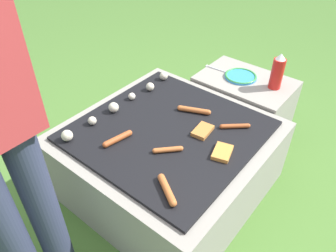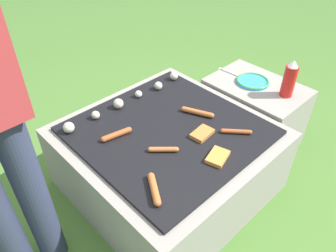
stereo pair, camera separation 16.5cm
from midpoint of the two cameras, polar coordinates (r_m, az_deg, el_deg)
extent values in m
plane|color=#47702D|center=(1.95, -2.46, -10.05)|extent=(14.00, 14.00, 0.00)
cube|color=gray|center=(1.81, -2.63, -5.93)|extent=(0.97, 0.97, 0.39)
cube|color=black|center=(1.67, -2.83, -0.89)|extent=(0.85, 0.85, 0.02)
cube|color=gray|center=(2.22, 10.69, 3.31)|extent=(0.40, 0.58, 0.41)
cylinder|color=#2D334C|center=(1.41, -29.22, -16.37)|extent=(0.12, 0.12, 0.82)
cylinder|color=#2D334C|center=(1.43, -24.13, -13.23)|extent=(0.12, 0.12, 0.82)
cylinder|color=#B7602D|center=(1.77, 1.90, 2.69)|extent=(0.09, 0.16, 0.03)
sphere|color=#B7602D|center=(1.76, 4.40, 2.29)|extent=(0.03, 0.03, 0.03)
sphere|color=#B7602D|center=(1.79, -0.57, 3.07)|extent=(0.03, 0.03, 0.03)
cylinder|color=#B7602D|center=(1.53, -3.12, -4.26)|extent=(0.11, 0.10, 0.02)
sphere|color=#B7602D|center=(1.53, -0.84, -4.06)|extent=(0.02, 0.02, 0.02)
sphere|color=#B7602D|center=(1.53, -5.42, -4.46)|extent=(0.02, 0.02, 0.02)
cylinder|color=#A34C23|center=(1.68, 8.87, -0.12)|extent=(0.11, 0.12, 0.02)
sphere|color=#A34C23|center=(1.67, 6.59, -0.19)|extent=(0.02, 0.02, 0.02)
sphere|color=#A34C23|center=(1.70, 11.13, -0.05)|extent=(0.02, 0.02, 0.02)
cylinder|color=#A34C23|center=(1.61, -11.68, -2.29)|extent=(0.14, 0.06, 0.03)
sphere|color=#A34C23|center=(1.64, -9.62, -1.31)|extent=(0.03, 0.03, 0.03)
sphere|color=#A34C23|center=(1.59, -13.79, -3.30)|extent=(0.03, 0.03, 0.03)
cylinder|color=#B7602D|center=(1.36, -3.74, -11.17)|extent=(0.10, 0.14, 0.03)
sphere|color=#B7602D|center=(1.31, -2.80, -13.44)|extent=(0.03, 0.03, 0.03)
sphere|color=#B7602D|center=(1.40, -4.60, -9.04)|extent=(0.03, 0.03, 0.03)
cube|color=#B27033|center=(1.64, 3.21, -0.93)|extent=(0.12, 0.09, 0.02)
cube|color=#D18438|center=(1.53, 6.42, -4.70)|extent=(0.13, 0.11, 0.02)
sphere|color=beige|center=(1.68, -19.90, -1.69)|extent=(0.06, 0.06, 0.06)
sphere|color=beige|center=(1.75, -15.72, 0.79)|extent=(0.04, 0.04, 0.04)
sphere|color=beige|center=(1.81, -12.06, 3.10)|extent=(0.06, 0.06, 0.06)
sphere|color=beige|center=(1.89, -8.81, 5.05)|extent=(0.04, 0.04, 0.04)
sphere|color=beige|center=(1.96, -5.56, 6.76)|extent=(0.05, 0.05, 0.05)
sphere|color=beige|center=(2.06, -3.07, 8.65)|extent=(0.05, 0.05, 0.05)
cylinder|color=#338CCC|center=(2.12, 10.35, 8.39)|extent=(0.20, 0.20, 0.01)
torus|color=#338C3F|center=(2.12, 10.37, 8.50)|extent=(0.20, 0.20, 0.01)
cylinder|color=red|center=(2.02, 16.24, 8.65)|extent=(0.07, 0.07, 0.19)
cone|color=white|center=(1.97, 16.82, 11.45)|extent=(0.06, 0.06, 0.04)
cylinder|color=silver|center=(2.19, 6.63, 9.65)|extent=(0.02, 0.18, 0.01)
cube|color=silver|center=(2.23, 4.63, 10.33)|extent=(0.02, 0.01, 0.01)
camera|label=1|loc=(0.08, -92.86, -2.27)|focal=35.00mm
camera|label=2|loc=(0.08, 87.14, 2.27)|focal=35.00mm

